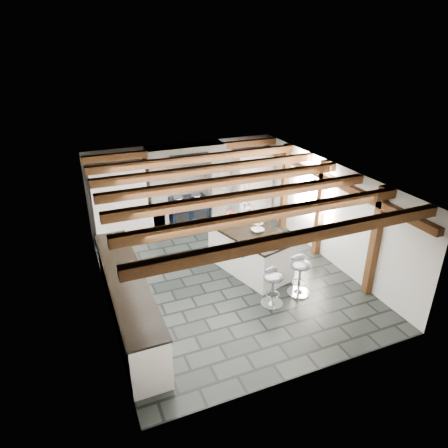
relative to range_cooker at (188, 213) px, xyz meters
name	(u,v)px	position (x,y,z in m)	size (l,w,h in m)	color
ground	(227,278)	(0.00, -2.68, -0.47)	(6.00, 6.00, 0.00)	black
room_shell	(179,213)	(-0.61, -1.26, 0.60)	(6.00, 6.03, 6.00)	silver
range_cooker	(188,213)	(0.00, 0.00, 0.00)	(1.00, 0.63, 0.99)	black
kitchen_island	(250,250)	(0.61, -2.55, 0.02)	(1.49, 2.13, 1.27)	white
bar_stool_near	(300,271)	(1.12, -3.76, 0.07)	(0.50, 0.50, 0.86)	silver
bar_stool_far	(273,282)	(0.44, -3.88, 0.03)	(0.43, 0.43, 0.80)	silver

